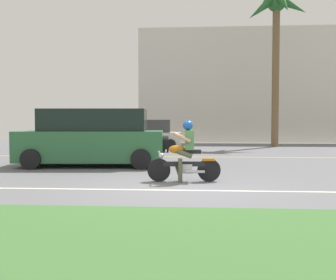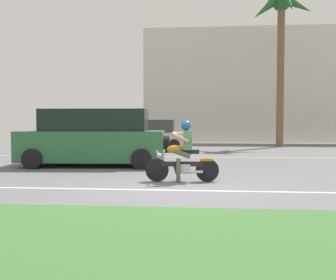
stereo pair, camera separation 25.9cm
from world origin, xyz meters
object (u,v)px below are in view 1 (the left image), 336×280
Objects in this scene: motorcyclist at (185,156)px; palm_tree_0 at (276,20)px; parked_car_1 at (146,135)px; parked_car_0 at (62,135)px; suv_nearby at (93,138)px.

palm_tree_0 is at bearing 70.30° from motorcyclist.
motorcyclist is 15.99m from palm_tree_0.
parked_car_1 is at bearing 101.67° from motorcyclist.
palm_tree_0 is (12.00, 1.98, 6.63)m from parked_car_0.
parked_car_1 is at bearing 84.76° from suv_nearby.
suv_nearby is at bearing -64.97° from parked_car_0.
suv_nearby is 8.41m from parked_car_1.
motorcyclist is 0.47× the size of parked_car_0.
suv_nearby reaches higher than parked_car_0.
parked_car_1 is 0.44× the size of palm_tree_0.
suv_nearby is 1.26× the size of parked_car_1.
motorcyclist is 0.20× the size of palm_tree_0.
parked_car_0 is at bearing -170.65° from palm_tree_0.
parked_car_1 reaches higher than parked_car_0.
parked_car_1 is (-2.40, 11.62, 0.09)m from motorcyclist.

